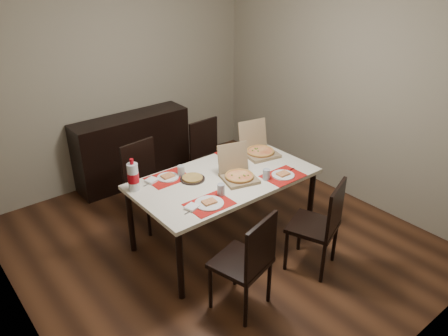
{
  "coord_description": "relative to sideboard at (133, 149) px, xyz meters",
  "views": [
    {
      "loc": [
        -2.33,
        -2.98,
        2.78
      ],
      "look_at": [
        0.08,
        -0.01,
        0.85
      ],
      "focal_mm": 35.0,
      "sensor_mm": 36.0,
      "label": 1
    }
  ],
  "objects": [
    {
      "name": "pizza_box_right",
      "position": [
        0.71,
        -1.61,
        0.36
      ],
      "size": [
        0.41,
        0.44,
        0.34
      ],
      "color": "#7D6648",
      "rests_on": "dining_table"
    },
    {
      "name": "napkin_loose",
      "position": [
        0.12,
        -1.82,
        0.31
      ],
      "size": [
        0.16,
        0.16,
        0.02
      ],
      "primitive_type": "cube",
      "rotation": [
        0.0,
        0.0,
        0.6
      ],
      "color": "white",
      "rests_on": "dining_table"
    },
    {
      "name": "chair_near_right",
      "position": [
        0.48,
        -2.71,
        0.06
      ],
      "size": [
        0.54,
        0.54,
        0.93
      ],
      "color": "black",
      "rests_on": "ground"
    },
    {
      "name": "room_walls",
      "position": [
        0.0,
        -1.35,
        1.28
      ],
      "size": [
        3.84,
        4.02,
        2.62
      ],
      "color": "gray",
      "rests_on": "ground"
    },
    {
      "name": "soda_bottle",
      "position": [
        -0.74,
        -1.46,
        0.44
      ],
      "size": [
        0.11,
        0.11,
        0.32
      ],
      "color": "silver",
      "rests_on": "dining_table"
    },
    {
      "name": "chair_near_left",
      "position": [
        -0.4,
        -2.69,
        0.06
      ],
      "size": [
        0.51,
        0.51,
        0.93
      ],
      "color": "black",
      "rests_on": "ground"
    },
    {
      "name": "dip_bowl",
      "position": [
        0.21,
        -1.67,
        0.32
      ],
      "size": [
        0.17,
        0.17,
        0.03
      ],
      "primitive_type": "imported",
      "rotation": [
        0.0,
        0.0,
        -0.37
      ],
      "color": "white",
      "rests_on": "dining_table"
    },
    {
      "name": "setting_near_right",
      "position": [
        0.49,
        -2.13,
        0.32
      ],
      "size": [
        0.43,
        0.3,
        0.11
      ],
      "color": "#B90F0C",
      "rests_on": "dining_table"
    },
    {
      "name": "sideboard",
      "position": [
        0.0,
        0.0,
        0.0
      ],
      "size": [
        1.5,
        0.4,
        0.9
      ],
      "primitive_type": "cube",
      "color": "black",
      "rests_on": "ground"
    },
    {
      "name": "faina_plate",
      "position": [
        -0.2,
        -1.64,
        0.31
      ],
      "size": [
        0.25,
        0.25,
        0.03
      ],
      "color": "black",
      "rests_on": "dining_table"
    },
    {
      "name": "dining_table",
      "position": [
        0.08,
        -1.79,
        0.23
      ],
      "size": [
        1.8,
        1.0,
        0.75
      ],
      "color": "beige",
      "rests_on": "ground"
    },
    {
      "name": "ground",
      "position": [
        0.0,
        -1.78,
        -0.46
      ],
      "size": [
        3.8,
        4.0,
        0.02
      ],
      "primitive_type": "cube",
      "color": "#482816",
      "rests_on": "ground"
    },
    {
      "name": "chair_far_right",
      "position": [
        0.59,
        -0.88,
        0.06
      ],
      "size": [
        0.44,
        0.44,
        0.93
      ],
      "color": "black",
      "rests_on": "ground"
    },
    {
      "name": "pizza_box_center",
      "position": [
        0.16,
        -1.91,
        0.35
      ],
      "size": [
        0.4,
        0.43,
        0.32
      ],
      "color": "#7D6648",
      "rests_on": "dining_table"
    },
    {
      "name": "setting_far_right",
      "position": [
        0.49,
        -1.46,
        0.32
      ],
      "size": [
        0.42,
        0.3,
        0.11
      ],
      "color": "#B90F0C",
      "rests_on": "dining_table"
    },
    {
      "name": "setting_near_left",
      "position": [
        -0.32,
        -2.09,
        0.32
      ],
      "size": [
        0.49,
        0.3,
        0.11
      ],
      "color": "#B90F0C",
      "rests_on": "dining_table"
    },
    {
      "name": "chair_far_left",
      "position": [
        -0.35,
        -0.96,
        0.06
      ],
      "size": [
        0.46,
        0.46,
        0.93
      ],
      "color": "black",
      "rests_on": "ground"
    },
    {
      "name": "setting_far_left",
      "position": [
        -0.35,
        -1.47,
        0.32
      ],
      "size": [
        0.47,
        0.3,
        0.11
      ],
      "color": "#B90F0C",
      "rests_on": "dining_table"
    }
  ]
}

